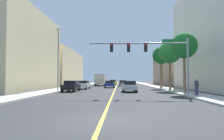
# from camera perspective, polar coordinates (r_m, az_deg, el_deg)

# --- Properties ---
(ground) EXTENTS (192.00, 192.00, 0.00)m
(ground) POSITION_cam_1_polar(r_m,az_deg,el_deg) (51.15, 1.15, -4.23)
(ground) COLOR #2D2D30
(sidewalk_left) EXTENTS (2.97, 168.00, 0.15)m
(sidewalk_left) POSITION_cam_1_polar(r_m,az_deg,el_deg) (51.98, -8.36, -4.10)
(sidewalk_left) COLOR #B2ADA3
(sidewalk_left) RESTS_ON ground
(sidewalk_right) EXTENTS (2.97, 168.00, 0.15)m
(sidewalk_right) POSITION_cam_1_polar(r_m,az_deg,el_deg) (51.74, 10.71, -4.09)
(sidewalk_right) COLOR #B2ADA3
(sidewalk_right) RESTS_ON ground
(lane_marking_center) EXTENTS (0.16, 144.00, 0.01)m
(lane_marking_center) POSITION_cam_1_polar(r_m,az_deg,el_deg) (51.15, 1.15, -4.23)
(lane_marking_center) COLOR yellow
(lane_marking_center) RESTS_ON ground
(building_left_near) EXTENTS (10.32, 21.52, 12.45)m
(building_left_near) POSITION_cam_1_polar(r_m,az_deg,el_deg) (38.70, -25.25, 4.58)
(building_left_near) COLOR beige
(building_left_near) RESTS_ON ground
(building_left_far) EXTENTS (15.80, 26.95, 9.38)m
(building_left_far) POSITION_cam_1_polar(r_m,az_deg,el_deg) (63.88, -16.64, 0.46)
(building_left_far) COLOR beige
(building_left_far) RESTS_ON ground
(building_right_far) EXTENTS (11.96, 21.70, 10.45)m
(building_right_far) POSITION_cam_1_polar(r_m,az_deg,el_deg) (63.29, 17.54, 0.98)
(building_right_far) COLOR gray
(building_right_far) RESTS_ON ground
(traffic_signal_mast) EXTENTS (9.83, 0.36, 5.65)m
(traffic_signal_mast) POSITION_cam_1_polar(r_m,az_deg,el_deg) (22.04, 10.64, 4.51)
(traffic_signal_mast) COLOR gray
(traffic_signal_mast) RESTS_ON sidewalk_right
(street_lamp) EXTENTS (0.56, 0.28, 8.47)m
(street_lamp) POSITION_cam_1_polar(r_m,az_deg,el_deg) (30.45, -13.93, 3.56)
(street_lamp) COLOR gray
(street_lamp) RESTS_ON sidewalk_left
(palm_near) EXTENTS (3.04, 3.04, 6.98)m
(palm_near) POSITION_cam_1_polar(r_m,az_deg,el_deg) (26.85, 18.37, 5.99)
(palm_near) COLOR brown
(palm_near) RESTS_ON sidewalk_right
(palm_mid) EXTENTS (3.30, 3.30, 7.15)m
(palm_mid) POSITION_cam_1_polar(r_m,az_deg,el_deg) (33.24, 14.92, 4.44)
(palm_mid) COLOR brown
(palm_mid) RESTS_ON sidewalk_right
(palm_far) EXTENTS (3.04, 3.04, 7.25)m
(palm_far) POSITION_cam_1_polar(r_m,az_deg,el_deg) (39.76, 12.73, 3.58)
(palm_far) COLOR brown
(palm_far) RESTS_ON sidewalk_right
(car_gray) EXTENTS (1.74, 4.12, 1.37)m
(car_gray) POSITION_cam_1_polar(r_m,az_deg,el_deg) (50.31, 2.84, -3.45)
(car_gray) COLOR slate
(car_gray) RESTS_ON ground
(car_yellow) EXTENTS (2.03, 4.55, 1.43)m
(car_yellow) POSITION_cam_1_polar(r_m,az_deg,el_deg) (61.36, 0.24, -3.22)
(car_yellow) COLOR gold
(car_yellow) RESTS_ON ground
(car_blue) EXTENTS (2.01, 4.07, 1.34)m
(car_blue) POSITION_cam_1_polar(r_m,az_deg,el_deg) (42.15, -0.64, -3.70)
(car_blue) COLOR #1E389E
(car_blue) RESTS_ON ground
(car_black) EXTENTS (1.79, 4.51, 1.49)m
(car_black) POSITION_cam_1_polar(r_m,az_deg,el_deg) (30.03, -10.64, -4.11)
(car_black) COLOR black
(car_black) RESTS_ON ground
(car_silver) EXTENTS (1.85, 4.14, 1.45)m
(car_silver) POSITION_cam_1_polar(r_m,az_deg,el_deg) (28.77, 4.60, -4.26)
(car_silver) COLOR #BCBCC1
(car_silver) RESTS_ON ground
(car_white) EXTENTS (2.02, 4.48, 1.40)m
(car_white) POSITION_cam_1_polar(r_m,az_deg,el_deg) (36.92, -7.69, -3.81)
(car_white) COLOR white
(car_white) RESTS_ON ground
(delivery_truck) EXTENTS (2.40, 7.40, 2.86)m
(delivery_truck) POSITION_cam_1_polar(r_m,az_deg,el_deg) (54.27, -3.03, -2.49)
(delivery_truck) COLOR red
(delivery_truck) RESTS_ON ground
(pedestrian) EXTENTS (0.38, 0.38, 1.61)m
(pedestrian) POSITION_cam_1_polar(r_m,az_deg,el_deg) (22.64, 21.30, -4.15)
(pedestrian) COLOR #3F3859
(pedestrian) RESTS_ON sidewalk_right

